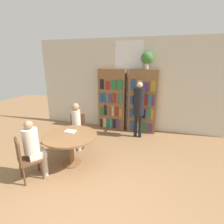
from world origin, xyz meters
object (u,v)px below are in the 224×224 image
reading_table (70,140)px  seated_reader_right (34,145)px  chair_left_side (78,129)px  librarian_standing (139,104)px  bookshelf_left (112,100)px  flower_vase (147,58)px  bookshelf_right (143,102)px  chair_near_camera (25,158)px  seated_reader_left (76,124)px

reading_table → seated_reader_right: seated_reader_right is taller
chair_left_side → librarian_standing: 1.92m
bookshelf_left → seated_reader_right: (-0.75, -3.02, -0.32)m
flower_vase → librarian_standing: (-0.12, -0.51, -1.31)m
librarian_standing → reading_table: bearing=-123.4°
flower_vase → chair_left_side: 2.92m
chair_left_side → seated_reader_right: (-0.19, -1.51, 0.21)m
bookshelf_right → seated_reader_right: size_ratio=1.68×
chair_near_camera → flower_vase: bearing=95.5°
bookshelf_right → chair_left_side: size_ratio=2.32×
bookshelf_left → bookshelf_right: 1.02m
bookshelf_right → librarian_standing: (-0.05, -0.50, 0.03)m
bookshelf_right → seated_reader_right: bearing=-120.4°
chair_left_side → librarian_standing: size_ratio=0.52×
chair_near_camera → seated_reader_right: 0.27m
chair_near_camera → librarian_standing: librarian_standing is taller
flower_vase → seated_reader_right: size_ratio=0.41×
bookshelf_right → chair_left_side: bookshelf_right is taller
bookshelf_left → chair_near_camera: bearing=-105.1°
chair_near_camera → chair_left_side: (0.29, 1.65, 0.00)m
reading_table → librarian_standing: librarian_standing is taller
seated_reader_left → seated_reader_right: seated_reader_left is taller
seated_reader_left → seated_reader_right: (-0.24, -1.33, -0.00)m
flower_vase → chair_left_side: size_ratio=0.57×
bookshelf_left → seated_reader_right: bearing=-103.9°
bookshelf_left → seated_reader_left: bearing=-106.8°
chair_near_camera → seated_reader_right: bearing=90.0°
chair_near_camera → seated_reader_right: seated_reader_right is taller
reading_table → seated_reader_left: (-0.22, 0.72, 0.10)m
bookshelf_left → librarian_standing: (0.97, -0.50, 0.03)m
reading_table → chair_left_side: size_ratio=1.36×
flower_vase → reading_table: flower_vase is taller
seated_reader_left → bookshelf_right: bearing=-149.3°
seated_reader_left → librarian_standing: size_ratio=0.73×
bookshelf_right → seated_reader_right: bookshelf_right is taller
librarian_standing → seated_reader_right: bearing=-124.3°
bookshelf_left → chair_near_camera: bookshelf_left is taller
bookshelf_right → chair_near_camera: bearing=-120.7°
bookshelf_left → bookshelf_right: bearing=0.0°
librarian_standing → chair_near_camera: bearing=-124.5°
seated_reader_left → seated_reader_right: bearing=62.9°
reading_table → chair_left_side: chair_left_side is taller
bookshelf_right → flower_vase: (0.07, 0.00, 1.34)m
bookshelf_right → flower_vase: flower_vase is taller
chair_left_side → seated_reader_right: 1.53m
bookshelf_left → bookshelf_right: (1.02, 0.00, 0.00)m
flower_vase → reading_table: 3.29m
bookshelf_left → chair_left_side: bookshelf_left is taller
reading_table → librarian_standing: 2.33m
chair_near_camera → chair_left_side: 1.68m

